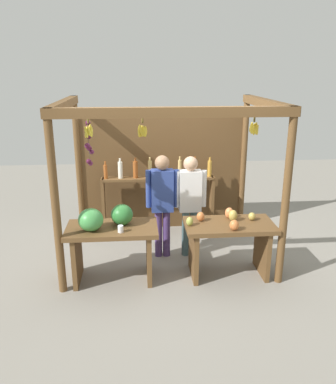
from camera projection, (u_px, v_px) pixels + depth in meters
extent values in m
plane|color=gray|center=(167.00, 251.00, 6.09)|extent=(12.00, 12.00, 0.00)
cylinder|color=brown|center=(56.00, 206.00, 4.68)|extent=(0.10, 0.10, 2.32)
cylinder|color=brown|center=(286.00, 200.00, 4.90)|extent=(0.10, 0.10, 2.32)
cylinder|color=brown|center=(79.00, 166.00, 6.59)|extent=(0.10, 0.10, 2.32)
cylinder|color=brown|center=(243.00, 163.00, 6.80)|extent=(0.10, 0.10, 2.32)
cube|color=brown|center=(174.00, 112.00, 4.45)|extent=(2.95, 0.12, 0.12)
cube|color=brown|center=(63.00, 105.00, 5.30)|extent=(0.12, 2.11, 0.12)
cube|color=brown|center=(267.00, 104.00, 5.51)|extent=(0.12, 2.11, 0.12)
cube|color=#52381E|center=(162.00, 171.00, 6.75)|extent=(2.85, 0.04, 2.09)
cylinder|color=brown|center=(142.00, 120.00, 4.62)|extent=(0.02, 0.02, 0.06)
ellipsoid|color=gold|center=(146.00, 131.00, 4.66)|extent=(0.04, 0.09, 0.14)
ellipsoid|color=gold|center=(144.00, 131.00, 4.68)|extent=(0.08, 0.07, 0.15)
ellipsoid|color=gold|center=(142.00, 131.00, 4.69)|extent=(0.07, 0.04, 0.15)
ellipsoid|color=gold|center=(141.00, 131.00, 4.67)|extent=(0.06, 0.07, 0.15)
ellipsoid|color=gold|center=(139.00, 132.00, 4.66)|extent=(0.04, 0.07, 0.15)
ellipsoid|color=gold|center=(141.00, 130.00, 4.63)|extent=(0.07, 0.06, 0.15)
ellipsoid|color=gold|center=(142.00, 131.00, 4.63)|extent=(0.09, 0.04, 0.15)
ellipsoid|color=gold|center=(145.00, 131.00, 4.63)|extent=(0.06, 0.06, 0.15)
cylinder|color=brown|center=(254.00, 119.00, 4.70)|extent=(0.02, 0.02, 0.06)
ellipsoid|color=gold|center=(257.00, 129.00, 4.74)|extent=(0.04, 0.09, 0.13)
ellipsoid|color=gold|center=(255.00, 127.00, 4.75)|extent=(0.07, 0.07, 0.14)
ellipsoid|color=gold|center=(253.00, 128.00, 4.77)|extent=(0.08, 0.04, 0.13)
ellipsoid|color=gold|center=(251.00, 127.00, 4.76)|extent=(0.07, 0.06, 0.14)
ellipsoid|color=gold|center=(251.00, 129.00, 4.73)|extent=(0.04, 0.06, 0.13)
ellipsoid|color=gold|center=(253.00, 130.00, 4.72)|extent=(0.06, 0.05, 0.13)
ellipsoid|color=gold|center=(255.00, 129.00, 4.70)|extent=(0.07, 0.04, 0.13)
ellipsoid|color=gold|center=(257.00, 130.00, 4.71)|extent=(0.05, 0.05, 0.13)
cylinder|color=brown|center=(88.00, 121.00, 4.58)|extent=(0.02, 0.02, 0.06)
ellipsoid|color=yellow|center=(91.00, 131.00, 4.63)|extent=(0.04, 0.06, 0.15)
ellipsoid|color=yellow|center=(90.00, 130.00, 4.64)|extent=(0.06, 0.04, 0.15)
ellipsoid|color=yellow|center=(86.00, 132.00, 4.64)|extent=(0.06, 0.07, 0.15)
ellipsoid|color=yellow|center=(86.00, 132.00, 4.60)|extent=(0.07, 0.07, 0.15)
ellipsoid|color=yellow|center=(89.00, 131.00, 4.60)|extent=(0.07, 0.05, 0.15)
cylinder|color=#4C422D|center=(88.00, 139.00, 4.81)|extent=(0.01, 0.01, 0.55)
sphere|color=#47142D|center=(88.00, 123.00, 4.78)|extent=(0.06, 0.06, 0.06)
sphere|color=#47142D|center=(88.00, 128.00, 4.78)|extent=(0.06, 0.06, 0.06)
sphere|color=#47142D|center=(87.00, 134.00, 4.77)|extent=(0.06, 0.06, 0.06)
sphere|color=#47142D|center=(89.00, 137.00, 4.81)|extent=(0.06, 0.06, 0.06)
sphere|color=#511938|center=(87.00, 146.00, 4.82)|extent=(0.07, 0.07, 0.07)
sphere|color=#47142D|center=(89.00, 148.00, 4.84)|extent=(0.07, 0.07, 0.07)
sphere|color=#511938|center=(92.00, 152.00, 4.89)|extent=(0.06, 0.06, 0.06)
sphere|color=#47142D|center=(89.00, 161.00, 4.87)|extent=(0.06, 0.06, 0.06)
sphere|color=#601E42|center=(91.00, 163.00, 4.91)|extent=(0.06, 0.06, 0.06)
cube|color=brown|center=(112.00, 229.00, 5.10)|extent=(1.20, 0.64, 0.06)
cube|color=brown|center=(77.00, 257.00, 5.17)|extent=(0.06, 0.58, 0.70)
cube|color=brown|center=(149.00, 254.00, 5.25)|extent=(0.06, 0.58, 0.70)
ellipsoid|color=#2D7533|center=(122.00, 215.00, 5.13)|extent=(0.41, 0.41, 0.28)
ellipsoid|color=#429347|center=(91.00, 220.00, 4.94)|extent=(0.45, 0.45, 0.29)
cylinder|color=white|center=(121.00, 229.00, 4.91)|extent=(0.07, 0.07, 0.09)
cube|color=brown|center=(229.00, 225.00, 5.22)|extent=(1.20, 0.64, 0.06)
cube|color=brown|center=(194.00, 252.00, 5.29)|extent=(0.06, 0.58, 0.70)
cube|color=brown|center=(262.00, 250.00, 5.37)|extent=(0.06, 0.58, 0.70)
ellipsoid|color=#A8B24C|center=(190.00, 221.00, 5.11)|extent=(0.10, 0.10, 0.12)
ellipsoid|color=#B79E47|center=(252.00, 216.00, 5.30)|extent=(0.14, 0.14, 0.11)
ellipsoid|color=#E07F47|center=(229.00, 213.00, 5.37)|extent=(0.16, 0.16, 0.15)
ellipsoid|color=#CC7038|center=(201.00, 217.00, 5.27)|extent=(0.14, 0.14, 0.13)
ellipsoid|color=#B79E47|center=(233.00, 216.00, 5.27)|extent=(0.16, 0.16, 0.15)
ellipsoid|color=#CC7038|center=(234.00, 225.00, 4.97)|extent=(0.16, 0.16, 0.14)
cube|color=brown|center=(104.00, 207.00, 6.58)|extent=(0.05, 0.20, 1.00)
cube|color=brown|center=(212.00, 204.00, 6.72)|extent=(0.05, 0.20, 1.00)
cube|color=brown|center=(158.00, 178.00, 6.50)|extent=(1.85, 0.22, 0.04)
cylinder|color=#994C1E|center=(106.00, 172.00, 6.40)|extent=(0.06, 0.06, 0.23)
cylinder|color=#994C1E|center=(105.00, 163.00, 6.35)|extent=(0.03, 0.03, 0.06)
cylinder|color=silver|center=(120.00, 170.00, 6.41)|extent=(0.08, 0.08, 0.28)
cylinder|color=silver|center=(120.00, 160.00, 6.36)|extent=(0.03, 0.03, 0.06)
cylinder|color=#994C1E|center=(135.00, 170.00, 6.43)|extent=(0.08, 0.08, 0.28)
cylinder|color=#994C1E|center=(135.00, 160.00, 6.37)|extent=(0.04, 0.04, 0.06)
cylinder|color=#D8B266|center=(150.00, 169.00, 6.44)|extent=(0.07, 0.07, 0.29)
cylinder|color=#D8B266|center=(150.00, 159.00, 6.39)|extent=(0.03, 0.03, 0.06)
cylinder|color=silver|center=(166.00, 171.00, 6.47)|extent=(0.07, 0.07, 0.22)
cylinder|color=silver|center=(166.00, 163.00, 6.43)|extent=(0.03, 0.03, 0.06)
cylinder|color=#D8B266|center=(180.00, 168.00, 6.48)|extent=(0.06, 0.06, 0.29)
cylinder|color=#D8B266|center=(180.00, 158.00, 6.43)|extent=(0.03, 0.03, 0.06)
cylinder|color=#994C1E|center=(195.00, 168.00, 6.50)|extent=(0.06, 0.06, 0.29)
cylinder|color=#994C1E|center=(195.00, 158.00, 6.45)|extent=(0.03, 0.03, 0.06)
cylinder|color=gold|center=(210.00, 169.00, 6.52)|extent=(0.07, 0.07, 0.26)
cylinder|color=gold|center=(210.00, 159.00, 6.47)|extent=(0.03, 0.03, 0.06)
cylinder|color=#4B346C|center=(159.00, 233.00, 5.85)|extent=(0.11, 0.11, 0.73)
cylinder|color=#4B346C|center=(166.00, 233.00, 5.86)|extent=(0.11, 0.11, 0.73)
cube|color=#2D428C|center=(162.00, 191.00, 5.65)|extent=(0.32, 0.19, 0.62)
cylinder|color=#2D428C|center=(148.00, 189.00, 5.63)|extent=(0.08, 0.08, 0.56)
cylinder|color=#2D428C|center=(176.00, 188.00, 5.66)|extent=(0.08, 0.08, 0.56)
sphere|color=#997051|center=(162.00, 163.00, 5.53)|extent=(0.21, 0.21, 0.21)
cylinder|color=#3F585B|center=(185.00, 233.00, 5.89)|extent=(0.11, 0.11, 0.72)
cylinder|color=#3F585B|center=(193.00, 233.00, 5.90)|extent=(0.11, 0.11, 0.72)
cube|color=white|center=(190.00, 191.00, 5.69)|extent=(0.32, 0.19, 0.61)
cylinder|color=white|center=(177.00, 189.00, 5.66)|extent=(0.08, 0.08, 0.55)
cylinder|color=white|center=(204.00, 189.00, 5.70)|extent=(0.08, 0.08, 0.55)
sphere|color=tan|center=(191.00, 164.00, 5.56)|extent=(0.21, 0.21, 0.21)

